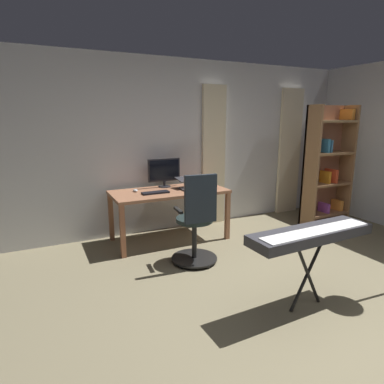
# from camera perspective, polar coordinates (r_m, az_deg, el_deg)

# --- Properties ---
(ground_plane) EXTENTS (7.60, 7.60, 0.00)m
(ground_plane) POSITION_cam_1_polar(r_m,az_deg,el_deg) (3.30, 22.71, -19.71)
(ground_plane) COLOR #736A4F
(back_room_partition) EXTENTS (5.78, 0.10, 2.58)m
(back_room_partition) POSITION_cam_1_polar(r_m,az_deg,el_deg) (5.20, -0.74, 8.05)
(back_room_partition) COLOR silver
(back_room_partition) RESTS_ON ground
(curtain_left_panel) EXTENTS (0.46, 0.06, 2.22)m
(curtain_left_panel) POSITION_cam_1_polar(r_m,az_deg,el_deg) (6.23, 16.55, 6.65)
(curtain_left_panel) COLOR beige
(curtain_left_panel) RESTS_ON ground
(curtain_right_panel) EXTENTS (0.40, 0.06, 2.22)m
(curtain_right_panel) POSITION_cam_1_polar(r_m,az_deg,el_deg) (5.31, 3.76, 6.16)
(curtain_right_panel) COLOR beige
(curtain_right_panel) RESTS_ON ground
(desk) EXTENTS (1.60, 0.75, 0.73)m
(desk) POSITION_cam_1_polar(r_m,az_deg,el_deg) (4.62, -3.98, -0.72)
(desk) COLOR #956144
(desk) RESTS_ON ground
(office_chair) EXTENTS (0.56, 0.56, 1.11)m
(office_chair) POSITION_cam_1_polar(r_m,az_deg,el_deg) (3.87, 0.78, -5.44)
(office_chair) COLOR black
(office_chair) RESTS_ON ground
(computer_monitor) EXTENTS (0.49, 0.18, 0.42)m
(computer_monitor) POSITION_cam_1_polar(r_m,az_deg,el_deg) (4.80, -4.87, 3.63)
(computer_monitor) COLOR #232328
(computer_monitor) RESTS_ON desk
(computer_keyboard) EXTENTS (0.37, 0.13, 0.02)m
(computer_keyboard) POSITION_cam_1_polar(r_m,az_deg,el_deg) (4.43, -6.36, -0.10)
(computer_keyboard) COLOR black
(computer_keyboard) RESTS_ON desk
(laptop) EXTENTS (0.32, 0.35, 0.15)m
(laptop) POSITION_cam_1_polar(r_m,az_deg,el_deg) (4.69, -0.47, 1.23)
(laptop) COLOR #333338
(laptop) RESTS_ON desk
(computer_mouse) EXTENTS (0.06, 0.10, 0.04)m
(computer_mouse) POSITION_cam_1_polar(r_m,az_deg,el_deg) (4.57, -9.81, 0.27)
(computer_mouse) COLOR #B7BCC1
(computer_mouse) RESTS_ON desk
(bookshelf) EXTENTS (0.79, 0.30, 1.90)m
(bookshelf) POSITION_cam_1_polar(r_m,az_deg,el_deg) (5.54, 22.30, 3.92)
(bookshelf) COLOR olive
(bookshelf) RESTS_ON ground
(piano_keyboard) EXTENTS (1.24, 0.36, 0.77)m
(piano_keyboard) POSITION_cam_1_polar(r_m,az_deg,el_deg) (3.12, 20.00, -7.11)
(piano_keyboard) COLOR black
(piano_keyboard) RESTS_ON ground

